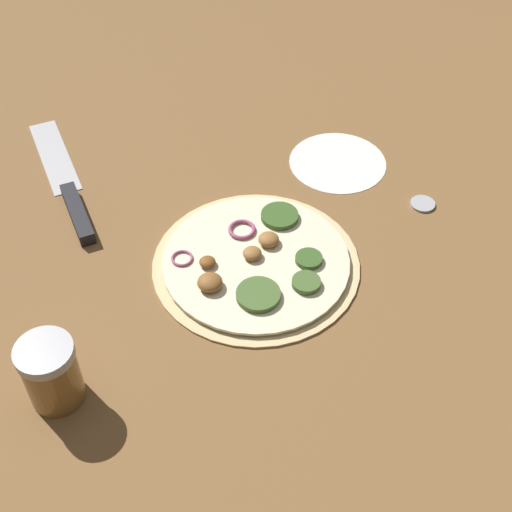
{
  "coord_description": "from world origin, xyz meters",
  "views": [
    {
      "loc": [
        -0.43,
        -0.44,
        0.66
      ],
      "look_at": [
        0.0,
        0.0,
        0.02
      ],
      "focal_mm": 50.0,
      "sensor_mm": 36.0,
      "label": 1
    }
  ],
  "objects_px": {
    "pizza": "(256,262)",
    "loose_cap": "(423,203)",
    "spice_jar": "(51,373)",
    "knife": "(70,195)"
  },
  "relations": [
    {
      "from": "spice_jar",
      "to": "loose_cap",
      "type": "distance_m",
      "value": 0.54
    },
    {
      "from": "pizza",
      "to": "spice_jar",
      "type": "xyz_separation_m",
      "value": [
        -0.29,
        0.01,
        0.04
      ]
    },
    {
      "from": "pizza",
      "to": "loose_cap",
      "type": "height_order",
      "value": "pizza"
    },
    {
      "from": "knife",
      "to": "spice_jar",
      "type": "xyz_separation_m",
      "value": [
        -0.19,
        -0.26,
        0.04
      ]
    },
    {
      "from": "pizza",
      "to": "spice_jar",
      "type": "bearing_deg",
      "value": 177.61
    },
    {
      "from": "pizza",
      "to": "knife",
      "type": "relative_size",
      "value": 0.93
    },
    {
      "from": "loose_cap",
      "to": "spice_jar",
      "type": "bearing_deg",
      "value": 170.26
    },
    {
      "from": "pizza",
      "to": "knife",
      "type": "xyz_separation_m",
      "value": [
        -0.1,
        0.27,
        0.0
      ]
    },
    {
      "from": "knife",
      "to": "loose_cap",
      "type": "bearing_deg",
      "value": -115.3
    },
    {
      "from": "spice_jar",
      "to": "knife",
      "type": "bearing_deg",
      "value": 53.56
    }
  ]
}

